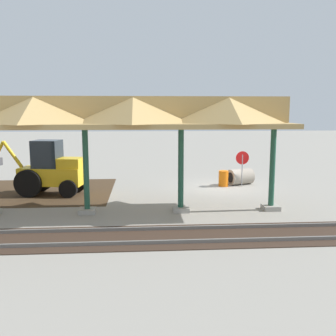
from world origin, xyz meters
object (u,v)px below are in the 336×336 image
concrete_pipe (240,177)px  traffic_barrel (224,178)px  stop_sign (242,161)px  backhoe (49,170)px

concrete_pipe → traffic_barrel: (1.11, 0.47, -0.01)m
stop_sign → concrete_pipe: 1.16m
backhoe → stop_sign: bearing=-172.8°
traffic_barrel → stop_sign: bearing=172.9°
stop_sign → traffic_barrel: size_ratio=2.26×
concrete_pipe → traffic_barrel: bearing=23.0°
stop_sign → backhoe: bearing=7.2°
backhoe → concrete_pipe: backhoe is taller
backhoe → traffic_barrel: size_ratio=5.71×
stop_sign → backhoe: 10.59m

